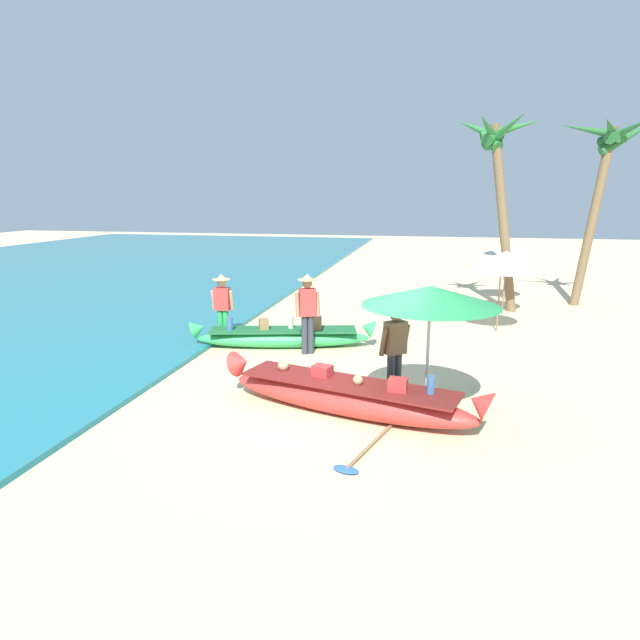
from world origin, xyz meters
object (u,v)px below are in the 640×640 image
at_px(person_tourist_customer, 395,350).
at_px(paddle, 365,451).
at_px(boat_red_foreground, 348,396).
at_px(boat_green_midground, 283,337).
at_px(person_vendor_assistant, 222,303).
at_px(palm_tree_leaning_seaward, 608,153).
at_px(patio_umbrella_large, 430,297).
at_px(person_vendor_hatted, 307,308).
at_px(palm_tree_tall_inland, 498,155).

distance_m(person_tourist_customer, paddle, 2.25).
relative_size(boat_red_foreground, person_tourist_customer, 2.76).
distance_m(boat_red_foreground, boat_green_midground, 4.23).
bearing_deg(person_tourist_customer, person_vendor_assistant, 144.79).
bearing_deg(person_tourist_customer, palm_tree_leaning_seaward, 60.12).
distance_m(person_tourist_customer, patio_umbrella_large, 1.26).
relative_size(boat_red_foreground, person_vendor_assistant, 2.75).
xyz_separation_m(boat_red_foreground, person_vendor_hatted, (-1.45, 3.24, 0.75)).
bearing_deg(patio_umbrella_large, person_tourist_customer, 140.54).
height_order(palm_tree_tall_inland, paddle, palm_tree_tall_inland).
relative_size(patio_umbrella_large, paddle, 1.19).
bearing_deg(person_vendor_assistant, patio_umbrella_large, -35.71).
height_order(patio_umbrella_large, palm_tree_leaning_seaward, palm_tree_leaning_seaward).
bearing_deg(boat_red_foreground, palm_tree_leaning_seaward, 58.95).
distance_m(person_vendor_assistant, palm_tree_leaning_seaward, 12.71).
bearing_deg(boat_green_midground, boat_red_foreground, -59.60).
distance_m(boat_red_foreground, person_vendor_hatted, 3.62).
bearing_deg(person_tourist_customer, paddle, -96.57).
relative_size(boat_green_midground, person_vendor_assistant, 2.61).
bearing_deg(paddle, boat_red_foreground, 109.12).
distance_m(person_vendor_assistant, paddle, 6.72).
bearing_deg(paddle, patio_umbrella_large, 63.34).
bearing_deg(boat_green_midground, palm_tree_tall_inland, 46.72).
relative_size(person_vendor_hatted, palm_tree_tall_inland, 0.31).
relative_size(boat_green_midground, person_tourist_customer, 2.62).
bearing_deg(person_tourist_customer, palm_tree_tall_inland, 74.81).
bearing_deg(boat_green_midground, person_vendor_assistant, 173.42).
height_order(boat_red_foreground, paddle, boat_red_foreground).
bearing_deg(person_vendor_assistant, boat_red_foreground, -45.79).
bearing_deg(paddle, palm_tree_leaning_seaward, 63.64).
xyz_separation_m(boat_green_midground, palm_tree_leaning_seaward, (8.50, 6.91, 4.54)).
bearing_deg(person_vendor_hatted, palm_tree_leaning_seaward, 43.17).
relative_size(boat_green_midground, patio_umbrella_large, 2.00).
height_order(patio_umbrella_large, palm_tree_tall_inland, palm_tree_tall_inland).
relative_size(person_vendor_assistant, paddle, 0.91).
bearing_deg(person_vendor_hatted, boat_red_foreground, -65.87).
xyz_separation_m(patio_umbrella_large, palm_tree_tall_inland, (1.71, 8.83, 2.72)).
height_order(boat_red_foreground, person_tourist_customer, person_tourist_customer).
height_order(person_vendor_hatted, palm_tree_leaning_seaward, palm_tree_leaning_seaward).
bearing_deg(person_tourist_customer, boat_red_foreground, -134.62).
bearing_deg(palm_tree_leaning_seaward, patio_umbrella_large, -116.31).
distance_m(person_vendor_hatted, person_tourist_customer, 3.32).
bearing_deg(patio_umbrella_large, person_vendor_assistant, 144.29).
height_order(palm_tree_tall_inland, palm_tree_leaning_seaward, palm_tree_leaning_seaward).
height_order(person_vendor_assistant, patio_umbrella_large, patio_umbrella_large).
height_order(person_tourist_customer, palm_tree_leaning_seaward, palm_tree_leaning_seaward).
bearing_deg(patio_umbrella_large, paddle, -116.66).
xyz_separation_m(boat_green_midground, palm_tree_tall_inland, (5.11, 5.43, 4.44)).
xyz_separation_m(person_tourist_customer, person_vendor_assistant, (-4.43, 3.13, 0.02)).
xyz_separation_m(boat_red_foreground, palm_tree_leaning_seaward, (6.36, 10.56, 4.49)).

